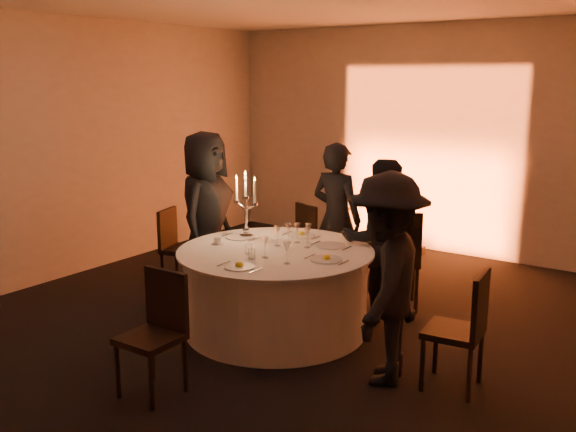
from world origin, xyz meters
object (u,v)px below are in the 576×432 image
Objects in this scene: chair_right at (464,324)px; guest_back_right at (380,240)px; coffee_cup at (217,241)px; candelabra at (246,214)px; banquet_table at (276,290)px; guest_right at (387,279)px; chair_back_left at (313,235)px; chair_back_right at (397,254)px; chair_left at (176,243)px; guest_back_left at (336,218)px; guest_left at (206,216)px; chair_front at (157,326)px.

guest_back_right is at bearing -135.38° from chair_right.
coffee_cup is 0.17× the size of candelabra.
guest_right is at bearing -14.95° from banquet_table.
chair_back_left is 1.43m from chair_back_right.
chair_left is 0.56× the size of guest_back_right.
candelabra is (-0.52, 0.23, 0.62)m from banquet_table.
coffee_cup is at bearing 16.82° from chair_back_right.
guest_back_left reaches higher than chair_back_right.
banquet_table is at bearing 30.09° from chair_back_right.
guest_left is at bearing 139.72° from coffee_cup.
guest_left is 0.66m from candelabra.
chair_back_right is 9.33× the size of coffee_cup.
chair_back_left reaches higher than coffee_cup.
coffee_cup is at bearing -147.18° from guest_left.
chair_back_right is at bearing 174.36° from guest_back_left.
guest_left is 1.08× the size of guest_back_left.
chair_right is 1.40× the size of candelabra.
chair_left is 1.60m from chair_back_left.
chair_right reaches higher than banquet_table.
coffee_cup is 0.42m from candelabra.
chair_left is at bearing 68.64° from chair_back_left.
guest_back_left reaches higher than guest_back_right.
chair_front is at bearing -165.06° from guest_left.
guest_back_right reaches higher than banquet_table.
candelabra is (-2.35, 0.39, 0.48)m from chair_right.
chair_left is 1.01× the size of chair_back_left.
chair_back_left is 0.53× the size of guest_right.
guest_right is at bearing 135.10° from guest_back_left.
guest_back_right is at bearing 53.85° from chair_back_right.
guest_back_right is 1.56m from coffee_cup.
guest_back_right is (0.65, 0.82, 0.40)m from banquet_table.
guest_back_left is (1.59, 0.83, 0.33)m from chair_left.
guest_right reaches higher than chair_front.
guest_right is at bearing -6.11° from coffee_cup.
banquet_table is 1.39m from guest_right.
banquet_table is at bearing -120.22° from chair_left.
chair_front is at bearing 46.20° from chair_back_right.
chair_back_right is at bearing -89.54° from chair_left.
candelabra is at bearing 105.37° from chair_front.
chair_front is 1.83m from candelabra.
guest_left is 2.67× the size of candelabra.
guest_back_left reaches higher than candelabra.
chair_front is at bearing 35.22° from guest_back_right.
guest_right reaches higher than chair_right.
chair_left is 1.30m from candelabra.
guest_back_right is at bearing 27.01° from candelabra.
banquet_table is at bearing 14.15° from coffee_cup.
banquet_table is at bearing -119.90° from guest_right.
chair_right is 2.43m from guest_back_left.
chair_back_right is at bearing 36.75° from candelabra.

